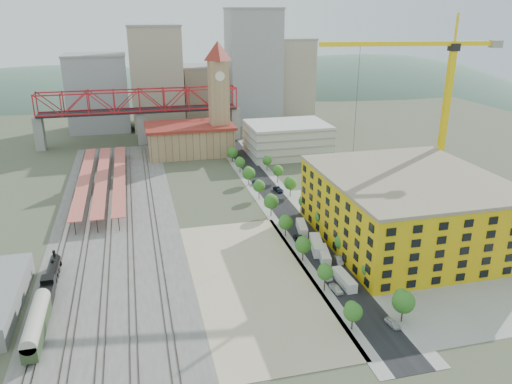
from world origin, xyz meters
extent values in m
plane|color=#474C38|center=(0.00, 0.00, 0.00)|extent=(400.00, 400.00, 0.00)
cube|color=#605E59|center=(-36.00, 17.50, 0.03)|extent=(36.00, 165.00, 0.06)
cube|color=tan|center=(-4.00, -31.50, 0.03)|extent=(28.00, 67.00, 0.06)
cube|color=black|center=(16.00, 15.00, 0.03)|extent=(12.00, 170.00, 0.06)
cube|color=gray|center=(10.50, 15.00, 0.02)|extent=(3.00, 170.00, 0.04)
cube|color=gray|center=(21.50, 15.00, 0.02)|extent=(3.00, 170.00, 0.04)
cube|color=gray|center=(45.00, -20.00, 0.03)|extent=(50.00, 90.00, 0.06)
cube|color=#382B23|center=(-50.72, 17.50, 0.15)|extent=(0.12, 160.00, 0.18)
cube|color=#382B23|center=(-49.28, 17.50, 0.15)|extent=(0.12, 160.00, 0.18)
cube|color=#382B23|center=(-44.72, 17.50, 0.15)|extent=(0.12, 160.00, 0.18)
cube|color=#382B23|center=(-43.28, 17.50, 0.15)|extent=(0.12, 160.00, 0.18)
cube|color=#382B23|center=(-38.72, 17.50, 0.15)|extent=(0.12, 160.00, 0.18)
cube|color=#382B23|center=(-37.28, 17.50, 0.15)|extent=(0.12, 160.00, 0.18)
cube|color=#382B23|center=(-32.72, 17.50, 0.15)|extent=(0.12, 160.00, 0.18)
cube|color=#382B23|center=(-31.28, 17.50, 0.15)|extent=(0.12, 160.00, 0.18)
cube|color=#382B23|center=(-25.72, 17.50, 0.15)|extent=(0.12, 160.00, 0.18)
cube|color=#382B23|center=(-24.28, 17.50, 0.15)|extent=(0.12, 160.00, 0.18)
cube|color=#C54C4D|center=(-47.00, 45.00, 4.00)|extent=(4.00, 80.00, 0.25)
cylinder|color=black|center=(-47.00, 45.00, 2.00)|extent=(0.24, 0.24, 4.00)
cube|color=#C54C4D|center=(-41.00, 45.00, 4.00)|extent=(4.00, 80.00, 0.25)
cylinder|color=black|center=(-41.00, 45.00, 2.00)|extent=(0.24, 0.24, 4.00)
cube|color=#C54C4D|center=(-35.00, 45.00, 4.00)|extent=(4.00, 80.00, 0.25)
cylinder|color=black|center=(-35.00, 45.00, 2.00)|extent=(0.24, 0.24, 4.00)
cube|color=tan|center=(-5.00, 82.00, 6.00)|extent=(36.00, 22.00, 12.00)
cube|color=maroon|center=(-5.00, 82.00, 12.50)|extent=(38.00, 24.00, 1.20)
cube|color=tan|center=(8.00, 80.00, 20.00)|extent=(8.00, 8.00, 40.00)
pyramid|color=maroon|center=(8.00, 80.00, 48.00)|extent=(12.00, 12.00, 8.00)
cylinder|color=white|center=(8.00, 75.90, 34.00)|extent=(4.00, 0.30, 4.00)
cube|color=silver|center=(36.00, 70.00, 7.00)|extent=(34.00, 26.00, 14.00)
cube|color=gray|center=(-70.00, 105.00, 7.50)|extent=(4.00, 6.00, 15.00)
cube|color=gray|center=(20.00, 105.00, 7.50)|extent=(4.00, 6.00, 15.00)
cube|color=gray|center=(-25.00, 105.00, 7.50)|extent=(4.00, 6.00, 15.00)
cube|color=black|center=(-25.00, 105.00, 15.50)|extent=(90.00, 9.00, 1.00)
cube|color=yellow|center=(42.00, -20.00, 9.00)|extent=(44.00, 50.00, 18.00)
cube|color=gray|center=(42.00, -20.00, 18.40)|extent=(44.60, 50.60, 0.80)
cube|color=#9EA0A3|center=(-45.00, 140.00, 19.00)|extent=(30.00, 25.00, 38.00)
cube|color=#B2A58C|center=(-15.00, 135.00, 26.00)|extent=(26.00, 22.00, 52.00)
cube|color=gray|center=(12.00, 150.00, 15.00)|extent=(24.00, 24.00, 30.00)
cube|color=#9EA0A3|center=(38.00, 140.00, 30.00)|extent=(28.00, 22.00, 60.00)
cube|color=#B2A58C|center=(62.00, 145.00, 22.00)|extent=(22.00, 20.00, 44.00)
cube|color=brown|center=(-2.00, 160.00, 13.00)|extent=(20.00, 20.00, 26.00)
ellipsoid|color=#4C6B59|center=(-80.00, 260.00, -68.00)|extent=(396.00, 216.00, 180.00)
ellipsoid|color=#4C6B59|center=(40.00, 260.00, -92.00)|extent=(484.00, 264.00, 220.00)
ellipsoid|color=#4C6B59|center=(160.00, 260.00, -70.00)|extent=(418.00, 228.00, 190.00)
cylinder|color=black|center=(-50.00, -19.52, 2.43)|extent=(2.53, 12.15, 2.53)
cube|color=black|center=(-50.00, -26.10, 2.63)|extent=(2.84, 3.04, 3.24)
cylinder|color=black|center=(-50.00, -14.46, 4.25)|extent=(0.71, 0.71, 1.62)
sphere|color=black|center=(-50.00, -17.50, 3.75)|extent=(1.01, 1.01, 1.01)
cone|color=black|center=(-50.00, -12.64, 0.91)|extent=(2.63, 1.62, 2.63)
cube|color=black|center=(-50.00, -30.66, 2.03)|extent=(2.84, 6.08, 2.84)
cube|color=#2E3D21|center=(-50.00, -42.52, 2.43)|extent=(2.94, 18.23, 3.24)
cylinder|color=#ADA899|center=(-50.00, -42.52, 4.15)|extent=(3.14, 18.23, 3.14)
cube|color=yellow|center=(66.22, 3.40, 24.25)|extent=(1.72, 1.72, 48.50)
cube|color=black|center=(66.22, 3.40, 49.57)|extent=(2.69, 2.69, 2.16)
cube|color=yellow|center=(45.96, 6.37, 50.65)|extent=(40.71, 7.23, 1.29)
cube|color=yellow|center=(72.62, 2.46, 50.65)|extent=(12.98, 3.16, 1.29)
cube|color=gray|center=(79.02, 1.52, 50.44)|extent=(3.59, 3.14, 2.16)
cube|color=yellow|center=(66.22, 3.40, 54.96)|extent=(0.54, 0.54, 8.62)
cube|color=silver|center=(16.00, -38.47, 1.24)|extent=(2.73, 9.15, 2.48)
cube|color=silver|center=(16.00, -25.56, 1.20)|extent=(4.06, 9.09, 2.41)
cube|color=silver|center=(16.00, -20.28, 1.41)|extent=(4.93, 10.68, 2.83)
cube|color=silver|center=(16.00, -8.22, 1.23)|extent=(4.05, 9.26, 2.46)
imported|color=silver|center=(13.00, -40.97, 0.74)|extent=(2.27, 4.53, 1.48)
imported|color=gray|center=(13.00, -34.98, 0.73)|extent=(1.88, 4.54, 1.46)
imported|color=black|center=(13.00, -14.88, 0.77)|extent=(3.27, 5.84, 1.54)
imported|color=navy|center=(13.00, 33.82, 0.68)|extent=(2.39, 4.83, 1.35)
imported|color=silver|center=(19.00, -55.93, 0.67)|extent=(2.22, 4.14, 1.34)
imported|color=gray|center=(19.00, -28.27, 0.74)|extent=(2.33, 4.72, 1.49)
imported|color=black|center=(19.00, 25.61, 0.70)|extent=(2.93, 5.29, 1.40)
imported|color=navy|center=(19.00, 25.27, 0.65)|extent=(2.12, 4.58, 1.30)
camera|label=1|loc=(-28.52, -132.02, 60.46)|focal=35.00mm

